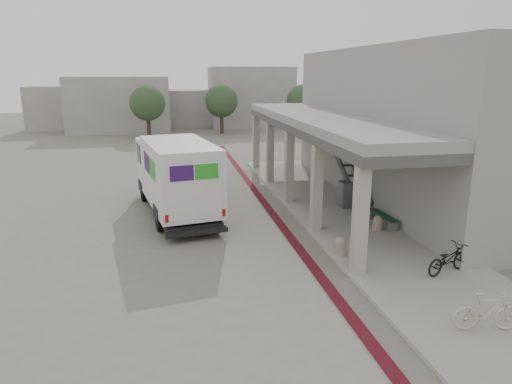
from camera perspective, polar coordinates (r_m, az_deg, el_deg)
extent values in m
plane|color=#666257|center=(16.68, 1.03, -5.95)|extent=(120.00, 120.00, 0.00)
cube|color=#51101A|center=(18.73, 2.77, -3.61)|extent=(0.35, 40.00, 0.01)
cube|color=gray|center=(17.87, 13.73, -4.75)|extent=(4.40, 28.00, 0.12)
cube|color=gray|center=(22.55, 17.37, 7.98)|extent=(4.30, 17.00, 7.00)
cube|color=#484744|center=(21.05, 8.23, 8.05)|extent=(3.40, 16.90, 0.35)
cube|color=gray|center=(21.02, 8.27, 9.00)|extent=(3.40, 16.90, 0.35)
cube|color=gray|center=(49.60, -16.65, 10.47)|extent=(10.00, 6.00, 5.50)
cube|color=gray|center=(53.46, -8.59, 10.36)|extent=(8.00, 6.00, 4.00)
cube|color=gray|center=(52.16, -0.68, 11.80)|extent=(9.00, 6.00, 6.50)
cube|color=gray|center=(53.49, -22.80, 9.67)|extent=(7.00, 5.00, 4.50)
cylinder|color=#38281C|center=(43.56, -13.27, 8.13)|extent=(0.36, 0.36, 2.40)
sphere|color=#253A21|center=(43.39, -13.43, 10.76)|extent=(3.20, 3.20, 3.20)
cylinder|color=#38281C|center=(45.81, -4.31, 8.78)|extent=(0.36, 0.36, 2.40)
sphere|color=#253A21|center=(45.65, -4.36, 11.28)|extent=(3.20, 3.20, 3.20)
cylinder|color=#38281C|center=(46.44, 5.81, 8.83)|extent=(0.36, 0.36, 2.40)
sphere|color=#253A21|center=(46.28, 5.87, 11.29)|extent=(3.20, 3.20, 3.20)
cube|color=black|center=(19.83, -9.85, -1.58)|extent=(3.25, 7.17, 0.30)
cube|color=silver|center=(18.61, -9.51, 2.23)|extent=(3.23, 5.47, 2.57)
cube|color=silver|center=(21.93, -11.31, 3.62)|extent=(2.66, 2.26, 2.27)
cube|color=silver|center=(23.10, -11.65, 2.03)|extent=(2.24, 0.96, 0.79)
cube|color=black|center=(22.60, -11.73, 5.33)|extent=(2.22, 0.85, 1.04)
cube|color=black|center=(16.53, -7.39, -4.99)|extent=(2.28, 0.64, 0.18)
cube|color=#341256|center=(19.01, -13.51, 3.65)|extent=(0.26, 1.37, 0.74)
cube|color=green|center=(17.56, -12.85, 2.80)|extent=(0.26, 1.37, 0.74)
cube|color=#341256|center=(15.91, -9.26, 2.31)|extent=(0.83, 0.18, 0.54)
cube|color=green|center=(16.11, -6.17, 2.57)|extent=(0.83, 0.18, 0.54)
cylinder|color=black|center=(22.12, -13.80, 0.04)|extent=(0.43, 0.92, 0.89)
cylinder|color=black|center=(22.45, -8.56, 0.52)|extent=(0.43, 0.92, 0.89)
cylinder|color=black|center=(17.79, -11.87, -3.42)|extent=(0.43, 0.92, 0.89)
cylinder|color=black|center=(18.20, -5.42, -2.75)|extent=(0.43, 0.92, 0.89)
cube|color=gray|center=(17.87, 16.70, -4.13)|extent=(0.37, 0.09, 0.37)
cube|color=gray|center=(19.08, 14.54, -2.78)|extent=(0.37, 0.09, 0.37)
cube|color=#133B26|center=(18.34, 15.25, -2.86)|extent=(0.18, 1.76, 0.04)
cube|color=#133B26|center=(18.41, 15.63, -2.82)|extent=(0.18, 1.76, 0.04)
cube|color=#133B26|center=(18.47, 16.00, -2.79)|extent=(0.18, 1.76, 0.04)
cylinder|color=gray|center=(17.91, 14.93, -3.97)|extent=(0.36, 0.36, 0.36)
sphere|color=gray|center=(17.85, 14.97, -3.42)|extent=(0.36, 0.36, 0.36)
cylinder|color=gray|center=(15.26, 10.49, -6.94)|extent=(0.39, 0.39, 0.39)
sphere|color=gray|center=(15.19, 10.52, -6.25)|extent=(0.39, 0.39, 0.39)
cube|color=slate|center=(20.49, 11.10, -0.27)|extent=(0.53, 0.69, 1.13)
imported|color=black|center=(14.71, 22.85, -7.73)|extent=(1.76, 1.10, 0.87)
imported|color=beige|center=(11.99, 26.97, -13.18)|extent=(1.63, 0.73, 0.95)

